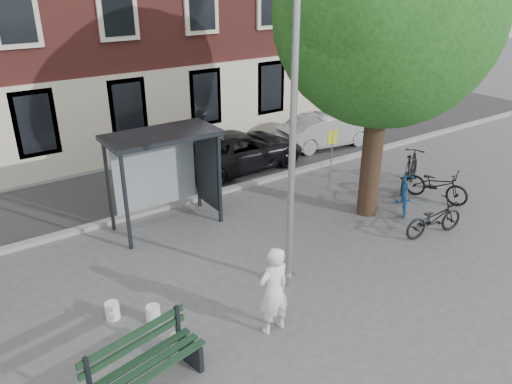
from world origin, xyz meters
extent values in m
plane|color=#4C4C4F|center=(0.00, 0.00, 0.00)|extent=(90.00, 90.00, 0.00)
cube|color=#28282B|center=(0.00, 7.00, 0.01)|extent=(40.00, 4.00, 0.01)
cube|color=gray|center=(0.00, 5.00, 0.06)|extent=(40.00, 0.25, 0.12)
cube|color=gray|center=(0.00, 9.00, 0.06)|extent=(40.00, 0.25, 0.12)
cylinder|color=#9EA0A3|center=(0.00, 0.00, 3.00)|extent=(0.14, 0.14, 6.00)
cylinder|color=#9EA0A3|center=(0.00, 0.00, 0.12)|extent=(0.28, 0.28, 0.24)
cylinder|color=black|center=(4.00, 1.50, 1.70)|extent=(0.56, 0.56, 3.40)
sphere|color=#194915|center=(4.00, 1.50, 5.40)|extent=(5.60, 5.60, 5.60)
sphere|color=#194915|center=(3.20, 1.20, 5.70)|extent=(4.20, 4.20, 4.20)
cube|color=#1E2328|center=(-2.30, 3.40, 1.25)|extent=(0.08, 0.08, 2.50)
cube|color=#1E2328|center=(0.30, 3.40, 1.25)|extent=(0.08, 0.08, 2.50)
cube|color=#1E2328|center=(-2.30, 4.60, 1.25)|extent=(0.08, 0.08, 2.50)
cube|color=#1E2328|center=(0.30, 4.60, 1.25)|extent=(0.08, 0.08, 2.50)
cube|color=#1E2328|center=(-1.00, 4.00, 2.56)|extent=(2.85, 1.45, 0.12)
cube|color=#8C999E|center=(-1.00, 4.60, 1.38)|extent=(2.34, 0.04, 2.00)
cube|color=#1E2328|center=(0.30, 4.00, 1.38)|extent=(0.12, 1.14, 2.12)
cube|color=#D84C19|center=(0.37, 4.00, 1.38)|extent=(0.02, 0.90, 1.62)
imported|color=white|center=(-1.20, -1.06, 0.90)|extent=(0.67, 0.45, 1.81)
cube|color=#1E2328|center=(-2.94, -0.97, 0.26)|extent=(0.22, 0.63, 0.51)
cube|color=#15301D|center=(-3.73, -1.35, 0.54)|extent=(1.99, 0.54, 0.05)
cube|color=#15301D|center=(-3.78, -1.15, 0.54)|extent=(1.99, 0.54, 0.05)
cube|color=#15301D|center=(-3.82, -0.95, 0.54)|extent=(1.99, 0.54, 0.05)
cube|color=#15301D|center=(-3.84, -0.83, 0.77)|extent=(1.97, 0.47, 0.11)
cube|color=#15301D|center=(-3.84, -0.83, 0.97)|extent=(1.97, 0.47, 0.11)
imported|color=black|center=(4.47, -0.39, 0.47)|extent=(1.86, 0.91, 0.94)
imported|color=#194E8C|center=(5.00, 1.03, 0.49)|extent=(1.50, 1.44, 0.97)
imported|color=black|center=(6.31, 0.94, 0.50)|extent=(1.20, 2.02, 1.00)
imported|color=black|center=(6.32, 1.96, 0.62)|extent=(2.10, 1.45, 1.24)
imported|color=black|center=(2.91, 6.48, 0.65)|extent=(4.78, 2.34, 1.31)
imported|color=#A2A3A9|center=(6.97, 6.54, 0.64)|extent=(4.03, 1.85, 1.28)
cylinder|color=white|center=(-3.62, 1.03, 0.18)|extent=(0.33, 0.33, 0.36)
cylinder|color=white|center=(-3.00, 0.46, 0.18)|extent=(0.34, 0.34, 0.36)
cylinder|color=silver|center=(-3.00, -0.58, 0.18)|extent=(0.31, 0.31, 0.36)
cylinder|color=#9EA0A3|center=(4.36, 3.45, 0.91)|extent=(0.04, 0.04, 1.82)
cube|color=#E7F31B|center=(4.36, 3.45, 1.67)|extent=(0.32, 0.11, 0.42)
camera|label=1|loc=(-5.84, -7.22, 6.38)|focal=35.00mm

